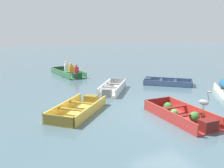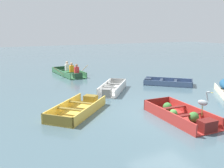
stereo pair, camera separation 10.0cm
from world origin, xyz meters
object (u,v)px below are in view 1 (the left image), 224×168
at_px(skiff_white_near_moored, 112,89).
at_px(skiff_yellow_far_moored, 80,109).
at_px(skiff_slate_blue_mid_moored, 166,83).
at_px(heron_on_dinghy, 204,102).
at_px(dinghy_red_foreground, 183,115).
at_px(rowboat_green_with_crew, 69,73).

relative_size(skiff_white_near_moored, skiff_yellow_far_moored, 0.91).
xyz_separation_m(skiff_slate_blue_mid_moored, heron_on_dinghy, (-3.09, -5.55, 0.76)).
height_order(dinghy_red_foreground, heron_on_dinghy, heron_on_dinghy).
height_order(skiff_white_near_moored, skiff_yellow_far_moored, skiff_white_near_moored).
bearing_deg(heron_on_dinghy, dinghy_red_foreground, 94.48).
xyz_separation_m(skiff_yellow_far_moored, heron_on_dinghy, (2.96, -3.28, 0.73)).
relative_size(skiff_white_near_moored, heron_on_dinghy, 3.13).
xyz_separation_m(skiff_yellow_far_moored, rowboat_green_with_crew, (2.04, 7.47, 0.08)).
relative_size(skiff_yellow_far_moored, heron_on_dinghy, 3.43).
xyz_separation_m(skiff_white_near_moored, heron_on_dinghy, (0.43, -5.41, 0.71)).
height_order(skiff_yellow_far_moored, rowboat_green_with_crew, rowboat_green_with_crew).
bearing_deg(dinghy_red_foreground, skiff_yellow_far_moored, 139.82).
xyz_separation_m(skiff_white_near_moored, rowboat_green_with_crew, (-0.49, 5.34, 0.05)).
bearing_deg(skiff_slate_blue_mid_moored, skiff_white_near_moored, -177.77).
relative_size(dinghy_red_foreground, rowboat_green_with_crew, 0.81).
bearing_deg(dinghy_red_foreground, skiff_slate_blue_mid_moored, 56.28).
bearing_deg(skiff_yellow_far_moored, skiff_white_near_moored, 40.18).
bearing_deg(dinghy_red_foreground, rowboat_green_with_crew, 94.93).
xyz_separation_m(skiff_slate_blue_mid_moored, skiff_yellow_far_moored, (-6.05, -2.27, 0.02)).
relative_size(skiff_white_near_moored, rowboat_green_with_crew, 0.73).
relative_size(rowboat_green_with_crew, heron_on_dinghy, 4.29).
bearing_deg(heron_on_dinghy, skiff_slate_blue_mid_moored, 60.94).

